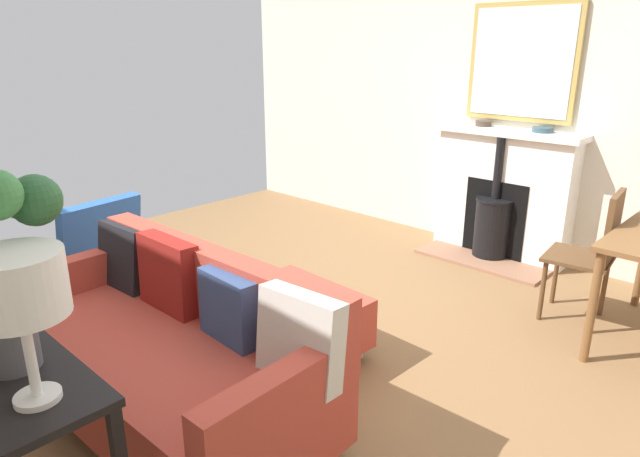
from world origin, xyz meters
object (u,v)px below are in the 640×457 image
object	(u,v)px
fireplace	(501,200)
dining_chair_near_fireplace	(595,248)
mantel_bowl_near	(484,123)
mantel_bowl_far	(543,129)
sofa	(170,348)
table_lamp_far_end	(18,289)
ottoman	(299,317)
armchair_accent	(90,245)

from	to	relation	value
fireplace	dining_chair_near_fireplace	distance (m)	1.27
mantel_bowl_near	mantel_bowl_far	xyz separation A→B (m)	(0.00, 0.52, -0.00)
mantel_bowl_far	sofa	world-z (taller)	mantel_bowl_far
sofa	table_lamp_far_end	bearing A→B (deg)	35.52
ottoman	sofa	bearing A→B (deg)	-4.30
ottoman	armchair_accent	distance (m)	1.70
mantel_bowl_near	dining_chair_near_fireplace	distance (m)	1.61
ottoman	table_lamp_far_end	xyz separation A→B (m)	(1.61, 0.50, 0.88)
table_lamp_far_end	ottoman	bearing A→B (deg)	-162.89
fireplace	dining_chair_near_fireplace	xyz separation A→B (m)	(0.76, 1.02, 0.02)
fireplace	sofa	size ratio (longest dim) A/B	0.68
armchair_accent	dining_chair_near_fireplace	bearing A→B (deg)	127.67
armchair_accent	dining_chair_near_fireplace	distance (m)	3.45
fireplace	mantel_bowl_near	world-z (taller)	mantel_bowl_near
ottoman	mantel_bowl_far	bearing A→B (deg)	171.42
mantel_bowl_far	table_lamp_far_end	xyz separation A→B (m)	(4.01, 0.13, -0.02)
ottoman	table_lamp_far_end	distance (m)	1.90
armchair_accent	table_lamp_far_end	distance (m)	2.49
fireplace	mantel_bowl_near	distance (m)	0.68
mantel_bowl_near	table_lamp_far_end	size ratio (longest dim) A/B	0.28
mantel_bowl_far	dining_chair_near_fireplace	bearing A→B (deg)	43.41
dining_chair_near_fireplace	fireplace	bearing A→B (deg)	-126.53
sofa	dining_chair_near_fireplace	distance (m)	2.71
fireplace	table_lamp_far_end	size ratio (longest dim) A/B	2.57
mantel_bowl_near	ottoman	distance (m)	2.57
ottoman	armchair_accent	xyz separation A→B (m)	(0.50, -1.62, 0.19)
armchair_accent	ottoman	bearing A→B (deg)	107.03
armchair_accent	mantel_bowl_near	bearing A→B (deg)	153.21
table_lamp_far_end	dining_chair_near_fireplace	bearing A→B (deg)	169.21
sofa	ottoman	distance (m)	0.84
sofa	dining_chair_near_fireplace	xyz separation A→B (m)	(-2.44, 1.17, 0.17)
mantel_bowl_far	dining_chair_near_fireplace	xyz separation A→B (m)	(0.79, 0.75, -0.61)
sofa	armchair_accent	xyz separation A→B (m)	(-0.33, -1.56, 0.07)
fireplace	table_lamp_far_end	world-z (taller)	table_lamp_far_end
sofa	dining_chair_near_fireplace	size ratio (longest dim) A/B	2.03
fireplace	sofa	xyz separation A→B (m)	(3.20, -0.15, -0.15)
sofa	table_lamp_far_end	size ratio (longest dim) A/B	3.81
mantel_bowl_far	dining_chair_near_fireplace	world-z (taller)	mantel_bowl_far
armchair_accent	dining_chair_near_fireplace	size ratio (longest dim) A/B	0.86
ottoman	table_lamp_far_end	size ratio (longest dim) A/B	1.59
fireplace	mantel_bowl_near	bearing A→B (deg)	-97.99
fireplace	mantel_bowl_near	xyz separation A→B (m)	(-0.03, -0.24, 0.64)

